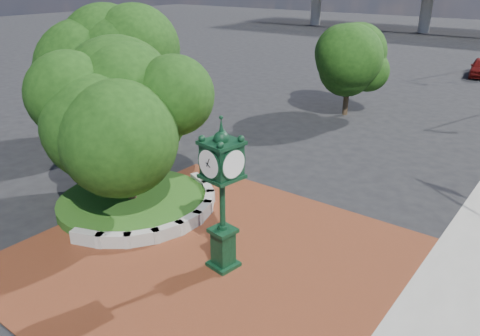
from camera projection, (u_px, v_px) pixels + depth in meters
ground at (226, 245)px, 16.80m from camera, size 200.00×200.00×0.00m
plaza at (208, 257)px, 16.06m from camera, size 12.00×12.00×0.04m
planter_wall at (172, 216)px, 18.21m from camera, size 2.96×6.77×0.54m
grass_bed at (133, 202)px, 19.52m from camera, size 6.10×6.10×0.40m
tree_planter at (125, 121)px, 18.16m from camera, size 5.20×5.20×6.33m
tree_northwest at (101, 68)px, 26.14m from camera, size 5.60×5.60×6.93m
tree_street at (349, 67)px, 30.99m from camera, size 4.40×4.40×5.45m
post_clock at (222, 190)px, 14.46m from camera, size 1.20×1.20×5.13m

